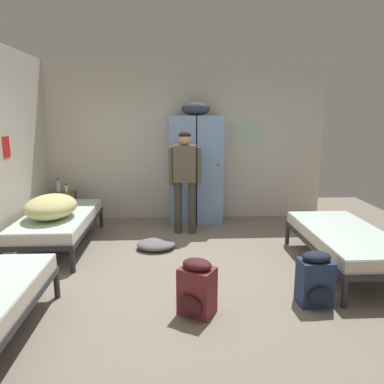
% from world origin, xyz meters
% --- Properties ---
extents(ground_plane, '(7.89, 7.89, 0.00)m').
position_xyz_m(ground_plane, '(0.00, 0.00, 0.00)').
color(ground_plane, gray).
extents(room_backdrop, '(4.95, 4.99, 2.77)m').
position_xyz_m(room_backdrop, '(-1.22, 1.25, 1.39)').
color(room_backdrop, beige).
rests_on(room_backdrop, ground_plane).
extents(locker_bank, '(0.90, 0.55, 2.07)m').
position_xyz_m(locker_bank, '(0.17, 2.19, 0.97)').
color(locker_bank, '#7A9ECC').
rests_on(locker_bank, ground_plane).
extents(shelf_unit, '(0.38, 0.30, 0.57)m').
position_xyz_m(shelf_unit, '(-2.12, 2.19, 0.35)').
color(shelf_unit, brown).
rests_on(shelf_unit, ground_plane).
extents(bed_right, '(0.90, 1.90, 0.49)m').
position_xyz_m(bed_right, '(1.87, 0.06, 0.38)').
color(bed_right, '#28282D').
rests_on(bed_right, ground_plane).
extents(bed_left_rear, '(0.90, 1.90, 0.49)m').
position_xyz_m(bed_left_rear, '(-1.87, 1.04, 0.38)').
color(bed_left_rear, '#28282D').
rests_on(bed_left_rear, ground_plane).
extents(bedding_heap, '(0.66, 0.86, 0.32)m').
position_xyz_m(bedding_heap, '(-1.88, 0.82, 0.65)').
color(bedding_heap, '#D1C67F').
rests_on(bedding_heap, bed_left_rear).
extents(person_traveler, '(0.51, 0.25, 1.61)m').
position_xyz_m(person_traveler, '(-0.04, 1.56, 0.97)').
color(person_traveler, '#3D3833').
rests_on(person_traveler, ground_plane).
extents(water_bottle, '(0.07, 0.07, 0.23)m').
position_xyz_m(water_bottle, '(-2.20, 2.21, 0.67)').
color(water_bottle, silver).
rests_on(water_bottle, shelf_unit).
extents(lotion_bottle, '(0.06, 0.06, 0.15)m').
position_xyz_m(lotion_bottle, '(-2.05, 2.15, 0.64)').
color(lotion_bottle, white).
rests_on(lotion_bottle, shelf_unit).
extents(backpack_navy, '(0.33, 0.35, 0.55)m').
position_xyz_m(backpack_navy, '(1.18, -0.78, 0.26)').
color(backpack_navy, navy).
rests_on(backpack_navy, ground_plane).
extents(backpack_maroon, '(0.40, 0.41, 0.55)m').
position_xyz_m(backpack_maroon, '(-0.02, -0.90, 0.26)').
color(backpack_maroon, maroon).
rests_on(backpack_maroon, ground_plane).
extents(clothes_pile_grey, '(0.54, 0.45, 0.13)m').
position_xyz_m(clothes_pile_grey, '(-0.48, 0.86, 0.07)').
color(clothes_pile_grey, slate).
rests_on(clothes_pile_grey, ground_plane).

